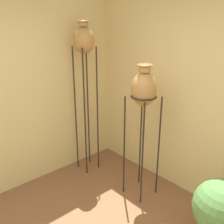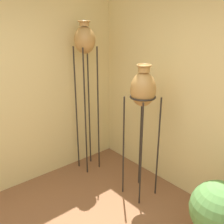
{
  "view_description": "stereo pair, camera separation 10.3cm",
  "coord_description": "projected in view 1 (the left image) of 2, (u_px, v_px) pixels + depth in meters",
  "views": [
    {
      "loc": [
        -0.65,
        -1.05,
        2.17
      ],
      "look_at": [
        1.49,
        1.31,
        1.01
      ],
      "focal_mm": 42.0,
      "sensor_mm": 36.0,
      "label": 1
    },
    {
      "loc": [
        -0.57,
        -1.12,
        2.17
      ],
      "look_at": [
        1.49,
        1.31,
        1.01
      ],
      "focal_mm": 42.0,
      "sensor_mm": 36.0,
      "label": 2
    }
  ],
  "objects": [
    {
      "name": "vase_stand_medium",
      "position": [
        144.0,
        92.0,
        2.98
      ],
      "size": [
        0.32,
        0.32,
        1.68
      ],
      "color": "#28231E",
      "rests_on": "ground_plane"
    },
    {
      "name": "vase_stand_tall",
      "position": [
        84.0,
        47.0,
        3.4
      ],
      "size": [
        0.28,
        0.28,
        2.13
      ],
      "color": "#28231E",
      "rests_on": "ground_plane"
    },
    {
      "name": "potted_plant",
      "position": [
        221.0,
        211.0,
        2.51
      ],
      "size": [
        0.55,
        0.55,
        0.73
      ],
      "color": "brown",
      "rests_on": "ground_plane"
    }
  ]
}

